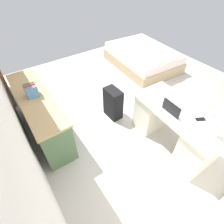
# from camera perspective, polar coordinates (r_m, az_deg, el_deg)

# --- Properties ---
(ground_plane) EXTENTS (5.59, 5.59, 0.00)m
(ground_plane) POSITION_cam_1_polar(r_m,az_deg,el_deg) (3.89, 6.70, 3.13)
(ground_plane) COLOR beige
(desk) EXTENTS (1.47, 0.73, 0.73)m
(desk) POSITION_cam_1_polar(r_m,az_deg,el_deg) (3.01, 19.51, -4.59)
(desk) COLOR silver
(desk) RESTS_ON ground_plane
(office_chair) EXTENTS (0.52, 0.52, 0.94)m
(office_chair) POSITION_cam_1_polar(r_m,az_deg,el_deg) (3.66, 26.92, 3.42)
(office_chair) COLOR black
(office_chair) RESTS_ON ground_plane
(credenza) EXTENTS (1.80, 0.48, 0.79)m
(credenza) POSITION_cam_1_polar(r_m,az_deg,el_deg) (3.25, -22.03, -0.72)
(credenza) COLOR #4C6B47
(credenza) RESTS_ON ground_plane
(bed) EXTENTS (1.99, 1.53, 0.58)m
(bed) POSITION_cam_1_polar(r_m,az_deg,el_deg) (5.16, 9.90, 17.00)
(bed) COLOR tan
(bed) RESTS_ON ground_plane
(suitcase_black) EXTENTS (0.37, 0.23, 0.62)m
(suitcase_black) POSITION_cam_1_polar(r_m,az_deg,el_deg) (3.36, 0.34, 2.79)
(suitcase_black) COLOR black
(suitcase_black) RESTS_ON ground_plane
(laptop) EXTENTS (0.32, 0.24, 0.21)m
(laptop) POSITION_cam_1_polar(r_m,az_deg,el_deg) (2.69, 19.24, 0.68)
(laptop) COLOR #B7B7BC
(laptop) RESTS_ON desk
(computer_mouse) EXTENTS (0.06, 0.10, 0.03)m
(computer_mouse) POSITION_cam_1_polar(r_m,az_deg,el_deg) (2.85, 15.95, 3.50)
(computer_mouse) COLOR white
(computer_mouse) RESTS_ON desk
(cell_phone_near_laptop) EXTENTS (0.12, 0.15, 0.01)m
(cell_phone_near_laptop) POSITION_cam_1_polar(r_m,az_deg,el_deg) (2.76, 26.71, -2.09)
(cell_phone_near_laptop) COLOR black
(cell_phone_near_laptop) RESTS_ON desk
(desk_lamp) EXTENTS (0.16, 0.11, 0.34)m
(desk_lamp) POSITION_cam_1_polar(r_m,az_deg,el_deg) (2.46, 31.22, -2.39)
(desk_lamp) COLOR silver
(desk_lamp) RESTS_ON desk
(book_row) EXTENTS (0.19, 0.17, 0.21)m
(book_row) POSITION_cam_1_polar(r_m,az_deg,el_deg) (2.98, -24.70, 6.40)
(book_row) COLOR #5184B7
(book_row) RESTS_ON credenza
(figurine_small) EXTENTS (0.08, 0.08, 0.11)m
(figurine_small) POSITION_cam_1_polar(r_m,az_deg,el_deg) (3.26, -25.96, 8.36)
(figurine_small) COLOR gold
(figurine_small) RESTS_ON credenza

